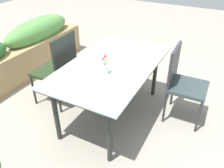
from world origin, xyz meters
TOP-DOWN VIEW (x-y plane):
  - ground_plane at (0.00, 0.00)m, footprint 12.00×12.00m
  - dining_table at (0.06, -0.09)m, footprint 1.57×0.90m
  - chair_far_side at (-0.02, 0.63)m, footprint 0.46×0.46m
  - chair_near_right at (0.41, -0.82)m, footprint 0.43×0.43m
  - flower_vase at (-0.17, -0.12)m, footprint 0.08×0.08m
  - planter_box at (0.05, 1.63)m, footprint 2.98×0.43m

SIDE VIEW (x-z plane):
  - ground_plane at x=0.00m, z-range 0.00..0.00m
  - planter_box at x=0.05m, z-range -0.02..0.79m
  - chair_near_right at x=0.41m, z-range 0.06..0.97m
  - chair_far_side at x=-0.02m, z-range 0.05..1.01m
  - dining_table at x=0.06m, z-range 0.30..1.01m
  - flower_vase at x=-0.17m, z-range 0.67..0.91m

